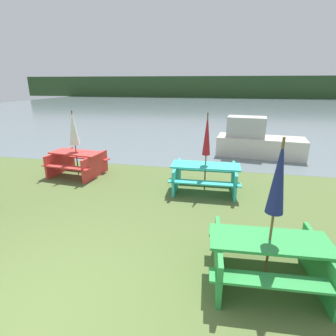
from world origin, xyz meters
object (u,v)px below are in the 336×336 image
Objects in this scene: picnic_table_teal at (205,175)px; umbrella_navy at (278,178)px; boat at (257,142)px; picnic_table_green at (268,255)px; picnic_table_red at (77,161)px; umbrella_white at (73,128)px; umbrella_crimson at (207,135)px.

picnic_table_teal is 0.85× the size of umbrella_navy.
picnic_table_teal is 4.50m from boat.
boat is (1.83, 4.10, 0.13)m from picnic_table_teal.
umbrella_navy is 7.62m from boat.
boat is at bearing 84.93° from picnic_table_green.
umbrella_white is at bearing 0.00° from picnic_table_red.
picnic_table_red is (-4.19, 0.46, 0.01)m from picnic_table_teal.
picnic_table_green is 0.96× the size of picnic_table_teal.
boat is at bearing 65.95° from umbrella_crimson.
umbrella_crimson is at bearing 0.00° from picnic_table_teal.
umbrella_white is (-5.35, 3.87, 1.10)m from picnic_table_green.
umbrella_white reaches higher than picnic_table_green.
umbrella_crimson is (-1.17, 3.41, -0.11)m from umbrella_navy.
umbrella_white is (0.00, 0.00, 1.08)m from picnic_table_red.
umbrella_white is 6.60m from umbrella_navy.
picnic_table_green is at bearing -71.14° from umbrella_crimson.
picnic_table_red is at bearing 144.14° from picnic_table_green.
picnic_table_red is at bearing -142.51° from boat.
umbrella_navy is at bearing -71.14° from picnic_table_teal.
umbrella_navy is (5.35, -3.87, 0.14)m from umbrella_white.
picnic_table_green is at bearing -71.14° from picnic_table_teal.
umbrella_white reaches higher than picnic_table_teal.
picnic_table_green is 1.02× the size of picnic_table_red.
umbrella_navy is (5.35, -3.87, 1.22)m from picnic_table_red.
umbrella_white is (-4.19, 0.46, 1.09)m from picnic_table_teal.
umbrella_navy is 3.61m from umbrella_crimson.
umbrella_white is at bearing 173.76° from umbrella_crimson.
umbrella_navy is at bearing -35.86° from picnic_table_red.
umbrella_crimson is at bearing -6.24° from umbrella_white.
umbrella_crimson is (0.00, 0.00, 1.12)m from picnic_table_teal.
umbrella_crimson is (-1.17, 3.41, 1.13)m from picnic_table_green.
umbrella_white is 4.21m from umbrella_crimson.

